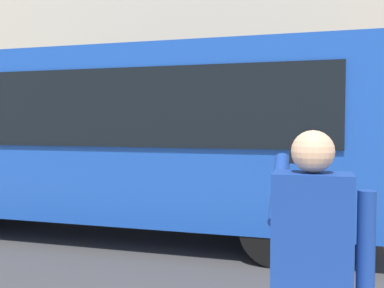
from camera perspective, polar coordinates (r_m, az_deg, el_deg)
ground_plane at (r=7.12m, az=15.59°, el=-12.64°), size 60.00×60.00×0.00m
red_bus at (r=7.59m, az=-11.29°, el=1.25°), size 9.05×2.54×3.08m
pedestrian_photographer at (r=2.40m, az=15.73°, el=-15.37°), size 0.53×0.52×1.70m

